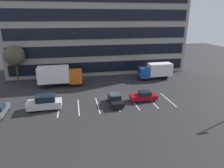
# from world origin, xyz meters

# --- Properties ---
(ground_plane) EXTENTS (120.00, 120.00, 0.00)m
(ground_plane) POSITION_xyz_m (0.00, 0.00, 0.00)
(ground_plane) COLOR #262628
(office_building) EXTENTS (39.80, 11.35, 18.00)m
(office_building) POSITION_xyz_m (0.00, 17.95, 9.00)
(office_building) COLOR gray
(office_building) RESTS_ON ground_plane
(lot_markings) EXTENTS (16.94, 5.40, 0.01)m
(lot_markings) POSITION_xyz_m (0.00, -3.07, 0.00)
(lot_markings) COLOR silver
(lot_markings) RESTS_ON ground_plane
(box_truck_orange) EXTENTS (8.13, 2.69, 3.77)m
(box_truck_orange) POSITION_xyz_m (-8.70, 6.96, 2.12)
(box_truck_orange) COLOR #D85914
(box_truck_orange) RESTS_ON ground_plane
(box_truck_blue) EXTENTS (7.08, 2.35, 3.28)m
(box_truck_blue) POSITION_xyz_m (10.80, 7.76, 1.85)
(box_truck_blue) COLOR #194799
(box_truck_blue) RESTS_ON ground_plane
(sedan_maroon) EXTENTS (4.13, 1.73, 1.48)m
(sedan_maroon) POSITION_xyz_m (4.47, -2.59, 0.70)
(sedan_maroon) COLOR maroon
(sedan_maroon) RESTS_ON ground_plane
(suv_silver) EXTENTS (4.67, 1.98, 2.11)m
(suv_silver) POSITION_xyz_m (-10.19, -2.83, 1.02)
(suv_silver) COLOR silver
(suv_silver) RESTS_ON ground_plane
(sedan_black) EXTENTS (1.75, 4.18, 1.50)m
(sedan_black) POSITION_xyz_m (-0.15, -3.07, 0.71)
(sedan_black) COLOR black
(sedan_black) RESTS_ON ground_plane
(bare_tree) EXTENTS (3.91, 3.91, 7.34)m
(bare_tree) POSITION_xyz_m (-17.00, 10.77, 5.36)
(bare_tree) COLOR #473323
(bare_tree) RESTS_ON ground_plane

